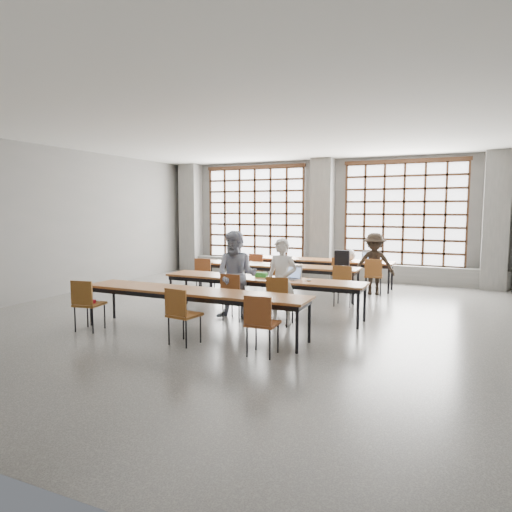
{
  "coord_description": "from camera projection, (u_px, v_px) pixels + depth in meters",
  "views": [
    {
      "loc": [
        3.7,
        -7.75,
        2.07
      ],
      "look_at": [
        0.04,
        0.4,
        1.13
      ],
      "focal_mm": 32.0,
      "sensor_mm": 36.0,
      "label": 1
    }
  ],
  "objects": [
    {
      "name": "floor",
      "position": [
        246.0,
        316.0,
        8.76
      ],
      "size": [
        11.0,
        11.0,
        0.0
      ],
      "primitive_type": "plane",
      "color": "#50504D",
      "rests_on": "ground"
    },
    {
      "name": "mouse",
      "position": [
        309.0,
        280.0,
        8.4
      ],
      "size": [
        0.11,
        0.09,
        0.04
      ],
      "primitive_type": "ellipsoid",
      "rotation": [
        0.0,
        0.0,
        -0.33
      ],
      "color": "silver",
      "rests_on": "desk_row_c"
    },
    {
      "name": "paper_sheet_c",
      "position": [
        279.0,
        265.0,
        10.83
      ],
      "size": [
        0.3,
        0.21,
        0.0
      ],
      "primitive_type": "cube",
      "rotation": [
        0.0,
        0.0,
        -0.0
      ],
      "color": "white",
      "rests_on": "desk_row_b"
    },
    {
      "name": "sill_ledge",
      "position": [
        322.0,
        270.0,
        13.54
      ],
      "size": [
        9.8,
        0.35,
        0.5
      ],
      "primitive_type": "cube",
      "color": "#5C5C5A",
      "rests_on": "floor"
    },
    {
      "name": "desk_row_a",
      "position": [
        316.0,
        262.0,
        12.05
      ],
      "size": [
        4.0,
        0.7,
        0.73
      ],
      "color": "brown",
      "rests_on": "floor"
    },
    {
      "name": "student_back",
      "position": [
        374.0,
        264.0,
        10.94
      ],
      "size": [
        1.03,
        0.68,
        1.48
      ],
      "primitive_type": "imported",
      "rotation": [
        0.0,
        0.0,
        0.15
      ],
      "color": "black",
      "rests_on": "floor"
    },
    {
      "name": "laptop_front",
      "position": [
        291.0,
        276.0,
        8.67
      ],
      "size": [
        0.42,
        0.38,
        0.26
      ],
      "color": "#AAAAAF",
      "rests_on": "desk_row_c"
    },
    {
      "name": "chair_back_left",
      "position": [
        258.0,
        266.0,
        12.07
      ],
      "size": [
        0.43,
        0.43,
        0.88
      ],
      "color": "maroon",
      "rests_on": "floor"
    },
    {
      "name": "chair_near_mid",
      "position": [
        181.0,
        310.0,
        6.87
      ],
      "size": [
        0.47,
        0.47,
        0.88
      ],
      "color": "brown",
      "rests_on": "floor"
    },
    {
      "name": "wall_back",
      "position": [
        325.0,
        219.0,
        13.56
      ],
      "size": [
        10.0,
        0.0,
        10.0
      ],
      "primitive_type": "plane",
      "rotation": [
        1.57,
        0.0,
        0.0
      ],
      "color": "slate",
      "rests_on": "floor"
    },
    {
      "name": "column_mid",
      "position": [
        322.0,
        219.0,
        13.31
      ],
      "size": [
        0.6,
        0.55,
        3.5
      ],
      "primitive_type": "cube",
      "color": "#5C5C5A",
      "rests_on": "floor"
    },
    {
      "name": "plastic_bag",
      "position": [
        350.0,
        255.0,
        11.71
      ],
      "size": [
        0.28,
        0.23,
        0.29
      ],
      "primitive_type": "ellipsoid",
      "rotation": [
        0.0,
        0.0,
        -0.1
      ],
      "color": "silver",
      "rests_on": "desk_row_a"
    },
    {
      "name": "chair_back_right",
      "position": [
        373.0,
        273.0,
        10.84
      ],
      "size": [
        0.47,
        0.47,
        0.88
      ],
      "color": "brown",
      "rests_on": "floor"
    },
    {
      "name": "chair_front_left",
      "position": [
        233.0,
        292.0,
        8.38
      ],
      "size": [
        0.44,
        0.44,
        0.88
      ],
      "color": "brown",
      "rests_on": "floor"
    },
    {
      "name": "student_male",
      "position": [
        282.0,
        281.0,
        8.11
      ],
      "size": [
        0.57,
        0.38,
        1.54
      ],
      "primitive_type": "imported",
      "rotation": [
        0.0,
        0.0,
        -0.01
      ],
      "color": "white",
      "rests_on": "floor"
    },
    {
      "name": "ceiling",
      "position": [
        245.0,
        130.0,
        8.39
      ],
      "size": [
        11.0,
        11.0,
        0.0
      ],
      "primitive_type": "plane",
      "rotation": [
        3.14,
        0.0,
        0.0
      ],
      "color": "silver",
      "rests_on": "floor"
    },
    {
      "name": "window_left",
      "position": [
        255.0,
        214.0,
        14.39
      ],
      "size": [
        3.32,
        0.12,
        3.0
      ],
      "color": "white",
      "rests_on": "wall_back"
    },
    {
      "name": "red_pouch",
      "position": [
        89.0,
        301.0,
        7.72
      ],
      "size": [
        0.21,
        0.1,
        0.06
      ],
      "primitive_type": "cube",
      "rotation": [
        0.0,
        0.0,
        0.09
      ],
      "color": "#AA1523",
      "rests_on": "chair_near_left"
    },
    {
      "name": "green_box",
      "position": [
        261.0,
        275.0,
        8.9
      ],
      "size": [
        0.26,
        0.12,
        0.09
      ],
      "primitive_type": "cube",
      "rotation": [
        0.0,
        0.0,
        -0.1
      ],
      "color": "#2E892D",
      "rests_on": "desk_row_c"
    },
    {
      "name": "paper_sheet_b",
      "position": [
        263.0,
        264.0,
        10.95
      ],
      "size": [
        0.36,
        0.33,
        0.0
      ],
      "primitive_type": "cube",
      "rotation": [
        0.0,
        0.0,
        -0.55
      ],
      "color": "white",
      "rests_on": "desk_row_b"
    },
    {
      "name": "desk_row_b",
      "position": [
        275.0,
        267.0,
        10.88
      ],
      "size": [
        4.0,
        0.7,
        0.73
      ],
      "color": "brown",
      "rests_on": "floor"
    },
    {
      "name": "student_female",
      "position": [
        237.0,
        275.0,
        8.47
      ],
      "size": [
        0.89,
        0.75,
        1.65
      ],
      "primitive_type": "imported",
      "rotation": [
        0.0,
        0.0,
        0.16
      ],
      "color": "#19244D",
      "rests_on": "floor"
    },
    {
      "name": "backpack",
      "position": [
        342.0,
        259.0,
        10.25
      ],
      "size": [
        0.35,
        0.24,
        0.4
      ],
      "primitive_type": "cube",
      "rotation": [
        0.0,
        0.0,
        0.14
      ],
      "color": "black",
      "rests_on": "desk_row_b"
    },
    {
      "name": "phone",
      "position": [
        269.0,
        279.0,
        8.65
      ],
      "size": [
        0.13,
        0.07,
        0.01
      ],
      "primitive_type": "cube",
      "rotation": [
        0.0,
        0.0,
        -0.07
      ],
      "color": "black",
      "rests_on": "desk_row_c"
    },
    {
      "name": "chair_mid_right",
      "position": [
        343.0,
        281.0,
        9.59
      ],
      "size": [
        0.42,
        0.43,
        0.88
      ],
      "color": "brown",
      "rests_on": "floor"
    },
    {
      "name": "desk_row_c",
      "position": [
        262.0,
        281.0,
        8.82
      ],
      "size": [
        4.0,
        0.7,
        0.73
      ],
      "color": "brown",
      "rests_on": "floor"
    },
    {
      "name": "chair_front_right",
      "position": [
        279.0,
        296.0,
        8.01
      ],
      "size": [
        0.44,
        0.44,
        0.88
      ],
      "color": "brown",
      "rests_on": "floor"
    },
    {
      "name": "chair_near_left",
      "position": [
        86.0,
        300.0,
        7.64
      ],
      "size": [
        0.48,
        0.48,
        0.88
      ],
      "color": "brown",
      "rests_on": "floor"
    },
    {
      "name": "desk_row_d",
      "position": [
        192.0,
        294.0,
        7.5
      ],
      "size": [
        4.0,
        0.7,
        0.73
      ],
      "color": "brown",
      "rests_on": "floor"
    },
    {
      "name": "chair_near_right",
      "position": [
        261.0,
        319.0,
        6.33
      ],
      "size": [
        0.44,
        0.44,
        0.88
      ],
      "color": "brown",
      "rests_on": "floor"
    },
    {
      "name": "window_right",
      "position": [
        404.0,
        214.0,
        12.56
      ],
      "size": [
        3.32,
        0.12,
        3.0
      ],
      "color": "white",
      "rests_on": "wall_back"
    },
    {
      "name": "chair_mid_left",
      "position": [
        204.0,
        272.0,
        10.97
      ],
      "size": [
        0.49,
        0.5,
        0.88
      ],
      "color": "brown",
      "rests_on": "floor"
    },
    {
      "name": "wall_left",
      "position": [
        52.0,
        222.0,
        10.61
      ],
      "size": [
        0.0,
        11.0,
        11.0
      ],
      "primitive_type": "plane",
      "rotation": [
        1.57,
        0.0,
        1.57
      ],
      "color": "slate",
      "rests_on": "floor"
    },
    {
      "name": "chair_mid_centre",
      "position": [
        281.0,
        277.0,
        10.17
      ],
      "size": [
        0.49,
        0.49,
        0.88
      ],
      "color": "brown",
      "rests_on": "floor"
    },
    {
      "name": "paper_sheet_a",
      "position": [
        253.0,
        263.0,
        11.16
      ],
      "size": [
        0.32,
        0.25,
        0.0
      ],
      "primitive_type": "cube",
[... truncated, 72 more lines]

